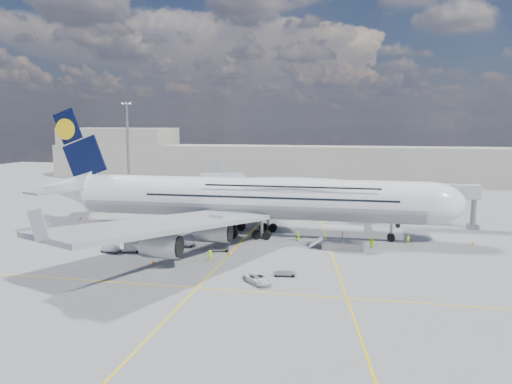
% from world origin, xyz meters
% --- Properties ---
extents(ground, '(300.00, 300.00, 0.00)m').
position_xyz_m(ground, '(0.00, 0.00, 0.00)').
color(ground, gray).
rests_on(ground, ground).
extents(taxi_line_main, '(0.25, 220.00, 0.01)m').
position_xyz_m(taxi_line_main, '(0.00, 0.00, 0.01)').
color(taxi_line_main, yellow).
rests_on(taxi_line_main, ground).
extents(taxi_line_cross, '(120.00, 0.25, 0.01)m').
position_xyz_m(taxi_line_cross, '(0.00, -20.00, 0.01)').
color(taxi_line_cross, yellow).
rests_on(taxi_line_cross, ground).
extents(taxi_line_diag, '(14.16, 99.06, 0.01)m').
position_xyz_m(taxi_line_diag, '(14.00, 10.00, 0.01)').
color(taxi_line_diag, yellow).
rests_on(taxi_line_diag, ground).
extents(airliner, '(77.26, 79.15, 23.71)m').
position_xyz_m(airliner, '(0.26, 10.00, 6.87)').
color(airliner, white).
rests_on(airliner, ground).
extents(jet_bridge, '(18.80, 12.10, 8.50)m').
position_xyz_m(jet_bridge, '(29.81, 20.94, 6.85)').
color(jet_bridge, '#B7B7BC').
rests_on(jet_bridge, ground).
extents(cargo_loader, '(8.53, 3.20, 3.67)m').
position_xyz_m(cargo_loader, '(16.82, 2.89, 1.25)').
color(cargo_loader, silver).
rests_on(cargo_loader, ground).
extents(light_mast, '(3.00, 0.70, 25.50)m').
position_xyz_m(light_mast, '(-40.00, 45.00, 13.21)').
color(light_mast, gray).
rests_on(light_mast, ground).
extents(terminal, '(180.00, 16.00, 12.00)m').
position_xyz_m(terminal, '(0.00, 95.00, 6.00)').
color(terminal, '#B2AD9E').
rests_on(terminal, ground).
extents(hangar, '(40.00, 22.00, 18.00)m').
position_xyz_m(hangar, '(-70.00, 100.00, 9.00)').
color(hangar, '#B2AD9E').
rests_on(hangar, ground).
extents(tree_line, '(160.00, 6.00, 8.00)m').
position_xyz_m(tree_line, '(40.00, 140.00, 4.00)').
color(tree_line, '#193814').
rests_on(tree_line, ground).
extents(dolly_row_a, '(3.36, 2.49, 1.90)m').
position_xyz_m(dolly_row_a, '(-15.41, -5.66, 1.02)').
color(dolly_row_a, gray).
rests_on(dolly_row_a, ground).
extents(dolly_row_b, '(3.68, 2.78, 0.48)m').
position_xyz_m(dolly_row_b, '(-8.54, -0.46, 0.37)').
color(dolly_row_b, gray).
rests_on(dolly_row_b, ground).
extents(dolly_row_c, '(2.93, 1.93, 1.71)m').
position_xyz_m(dolly_row_c, '(-13.98, -4.18, 0.92)').
color(dolly_row_c, gray).
rests_on(dolly_row_c, ground).
extents(dolly_back, '(3.12, 1.75, 1.94)m').
position_xyz_m(dolly_back, '(-18.50, -6.42, 1.04)').
color(dolly_back, gray).
rests_on(dolly_back, ground).
extents(dolly_nose_far, '(3.10, 1.92, 0.43)m').
position_xyz_m(dolly_nose_far, '(9.94, -13.00, 0.33)').
color(dolly_nose_far, gray).
rests_on(dolly_nose_far, ground).
extents(dolly_nose_near, '(3.19, 2.51, 0.41)m').
position_xyz_m(dolly_nose_near, '(-1.86, -2.42, 0.32)').
color(dolly_nose_near, gray).
rests_on(dolly_nose_near, ground).
extents(baggage_tug, '(3.26, 1.63, 2.00)m').
position_xyz_m(baggage_tug, '(-13.47, -2.05, 0.88)').
color(baggage_tug, silver).
rests_on(baggage_tug, ground).
extents(catering_truck_inner, '(7.52, 3.09, 4.46)m').
position_xyz_m(catering_truck_inner, '(-1.15, 26.84, 2.10)').
color(catering_truck_inner, gray).
rests_on(catering_truck_inner, ground).
extents(catering_truck_outer, '(7.90, 4.72, 4.40)m').
position_xyz_m(catering_truck_outer, '(-20.56, 45.24, 2.05)').
color(catering_truck_outer, gray).
rests_on(catering_truck_outer, ground).
extents(service_van, '(4.52, 4.66, 1.24)m').
position_xyz_m(service_van, '(6.98, -16.88, 0.62)').
color(service_van, white).
rests_on(service_van, ground).
extents(crew_nose, '(0.69, 0.58, 1.60)m').
position_xyz_m(crew_nose, '(27.69, 8.45, 0.80)').
color(crew_nose, '#BAFA1A').
rests_on(crew_nose, ground).
extents(crew_loader, '(1.21, 1.13, 1.99)m').
position_xyz_m(crew_loader, '(21.59, 3.75, 1.00)').
color(crew_loader, '#C9FF1A').
rests_on(crew_loader, ground).
extents(crew_wing, '(0.68, 1.13, 1.80)m').
position_xyz_m(crew_wing, '(-14.64, -1.96, 0.90)').
color(crew_wing, '#BFEC18').
rests_on(crew_wing, ground).
extents(crew_van, '(0.93, 0.97, 1.68)m').
position_xyz_m(crew_van, '(9.28, 7.08, 0.84)').
color(crew_van, '#9DF71A').
rests_on(crew_van, ground).
extents(crew_tug, '(1.27, 1.01, 1.71)m').
position_xyz_m(crew_tug, '(-1.78, -8.39, 0.86)').
color(crew_tug, '#C7F81A').
rests_on(crew_tug, ground).
extents(cone_nose, '(0.44, 0.44, 0.56)m').
position_xyz_m(cone_nose, '(38.23, 10.34, 0.27)').
color(cone_nose, orange).
rests_on(cone_nose, ground).
extents(cone_wing_left_inner, '(0.39, 0.39, 0.49)m').
position_xyz_m(cone_wing_left_inner, '(-7.22, 21.81, 0.24)').
color(cone_wing_left_inner, orange).
rests_on(cone_wing_left_inner, ground).
extents(cone_wing_left_outer, '(0.46, 0.46, 0.59)m').
position_xyz_m(cone_wing_left_outer, '(-20.72, 38.10, 0.28)').
color(cone_wing_left_outer, orange).
rests_on(cone_wing_left_outer, ground).
extents(cone_wing_right_inner, '(0.46, 0.46, 0.59)m').
position_xyz_m(cone_wing_right_inner, '(-0.04, -4.33, 0.28)').
color(cone_wing_right_inner, orange).
rests_on(cone_wing_right_inner, ground).
extents(cone_wing_right_outer, '(0.42, 0.42, 0.54)m').
position_xyz_m(cone_wing_right_outer, '(-9.46, -11.18, 0.26)').
color(cone_wing_right_outer, orange).
rests_on(cone_wing_right_outer, ground).
extents(cone_tail, '(0.49, 0.49, 0.62)m').
position_xyz_m(cone_tail, '(-37.55, 16.60, 0.30)').
color(cone_tail, orange).
rests_on(cone_tail, ground).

